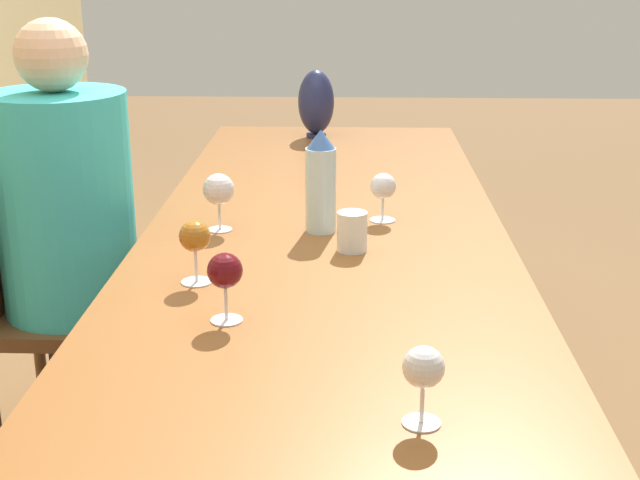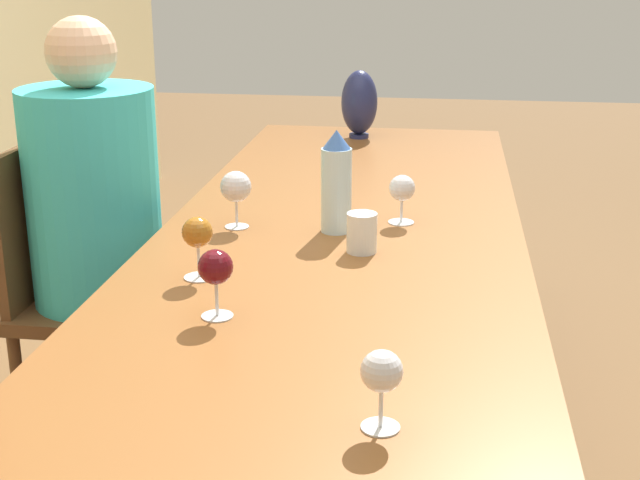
# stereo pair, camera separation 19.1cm
# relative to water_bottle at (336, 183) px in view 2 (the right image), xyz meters

# --- Properties ---
(dining_table) EXTENTS (3.19, 0.94, 0.75)m
(dining_table) POSITION_rel_water_bottle_xyz_m (-0.20, -0.01, -0.19)
(dining_table) COLOR brown
(dining_table) RESTS_ON ground_plane
(water_bottle) EXTENTS (0.08, 0.08, 0.27)m
(water_bottle) POSITION_rel_water_bottle_xyz_m (0.00, 0.00, 0.00)
(water_bottle) COLOR #ADCCD6
(water_bottle) RESTS_ON dining_table
(water_tumbler) EXTENTS (0.07, 0.07, 0.10)m
(water_tumbler) POSITION_rel_water_bottle_xyz_m (-0.15, -0.08, -0.08)
(water_tumbler) COLOR silver
(water_tumbler) RESTS_ON dining_table
(vase) EXTENTS (0.14, 0.14, 0.26)m
(vase) POSITION_rel_water_bottle_xyz_m (1.19, 0.06, 0.00)
(vase) COLOR #1E234C
(vase) RESTS_ON dining_table
(wine_glass_0) EXTENTS (0.07, 0.07, 0.13)m
(wine_glass_0) POSITION_rel_water_bottle_xyz_m (-0.97, -0.19, -0.04)
(wine_glass_0) COLOR silver
(wine_glass_0) RESTS_ON dining_table
(wine_glass_1) EXTENTS (0.07, 0.07, 0.14)m
(wine_glass_1) POSITION_rel_water_bottle_xyz_m (-0.59, 0.17, -0.03)
(wine_glass_1) COLOR silver
(wine_glass_1) RESTS_ON dining_table
(wine_glass_3) EXTENTS (0.07, 0.07, 0.14)m
(wine_glass_3) POSITION_rel_water_bottle_xyz_m (-0.38, 0.26, -0.03)
(wine_glass_3) COLOR silver
(wine_glass_3) RESTS_ON dining_table
(wine_glass_4) EXTENTS (0.07, 0.07, 0.13)m
(wine_glass_4) POSITION_rel_water_bottle_xyz_m (0.10, -0.16, -0.04)
(wine_glass_4) COLOR silver
(wine_glass_4) RESTS_ON dining_table
(wine_glass_5) EXTENTS (0.08, 0.08, 0.15)m
(wine_glass_5) POSITION_rel_water_bottle_xyz_m (-0.00, 0.26, -0.02)
(wine_glass_5) COLOR silver
(wine_glass_5) RESTS_ON dining_table
(chair_far) EXTENTS (0.44, 0.44, 0.92)m
(chair_far) POSITION_rel_water_bottle_xyz_m (0.14, 0.78, -0.38)
(chair_far) COLOR brown
(chair_far) RESTS_ON ground_plane
(person_far) EXTENTS (0.38, 0.38, 1.28)m
(person_far) POSITION_rel_water_bottle_xyz_m (0.14, 0.70, -0.20)
(person_far) COLOR #2D2D38
(person_far) RESTS_ON ground_plane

